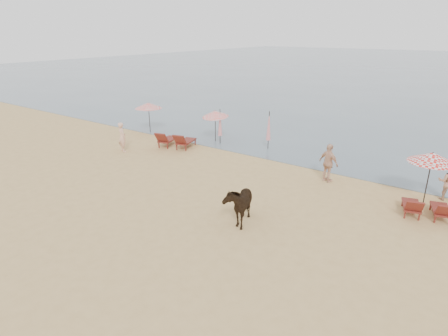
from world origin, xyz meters
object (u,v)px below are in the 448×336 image
Objects in this scene: umbrella_open_left_b at (215,114)px; umbrella_closed_left at (220,123)px; beachgoer_right_a at (448,182)px; umbrella_closed_right at (269,126)px; cow at (239,203)px; lounger_cluster_right at (427,208)px; umbrella_open_right at (432,158)px; beachgoer_right_b at (329,163)px; beachgoer_left at (122,137)px; lounger_cluster_left at (175,140)px; umbrella_open_left_a at (148,105)px.

umbrella_open_left_b is 0.75m from umbrella_closed_left.
umbrella_open_left_b is 1.31× the size of beachgoer_right_a.
umbrella_closed_right is 9.64m from cow.
umbrella_closed_right is (-9.51, 4.32, 1.04)m from lounger_cluster_right.
lounger_cluster_right is at bearing -81.38° from umbrella_open_right.
beachgoer_right_b reaches higher than beachgoer_right_a.
umbrella_closed_right reaches higher than umbrella_closed_left.
beachgoer_right_a reaches higher than lounger_cluster_right.
umbrella_closed_right is 8.91m from beachgoer_left.
lounger_cluster_right is 2.17m from umbrella_open_right.
lounger_cluster_left is 14.22m from umbrella_open_right.
umbrella_open_left_b is at bearing 14.61° from umbrella_open_left_a.
lounger_cluster_right is 0.86× the size of umbrella_closed_right.
lounger_cluster_right is at bearing -175.56° from beachgoer_right_b.
umbrella_closed_right is 5.79m from beachgoer_right_b.
umbrella_open_right is at bearing -6.23° from umbrella_open_left_b.
beachgoer_left is 12.19m from beachgoer_right_b.
beachgoer_right_b is at bearing -30.88° from umbrella_closed_right.
umbrella_closed_right is at bearing 140.18° from lounger_cluster_right.
cow is (6.79, -8.10, -0.60)m from umbrella_closed_left.
cow is at bearing -44.45° from umbrella_open_left_b.
beachgoer_right_a is (0.69, 0.95, -1.23)m from umbrella_open_right.
umbrella_open_left_a is 14.80m from cow.
umbrella_open_left_a is 18.95m from beachgoer_right_a.
umbrella_open_right is 4.42m from beachgoer_right_b.
umbrella_open_left_a is at bearing -174.68° from umbrella_closed_left.
umbrella_closed_left is at bearing -16.87° from umbrella_open_left_b.
beachgoer_left is at bearing -145.61° from lounger_cluster_left.
umbrella_open_right is (-0.29, 1.39, 1.64)m from lounger_cluster_right.
umbrella_open_left_a is at bearing 171.93° from umbrella_open_right.
lounger_cluster_right is 4.79m from beachgoer_right_b.
lounger_cluster_left is at bearing -147.74° from umbrella_closed_right.
lounger_cluster_left is 1.12× the size of umbrella_open_left_a.
umbrella_closed_left reaches higher than umbrella_open_left_a.
umbrella_closed_left is 13.08m from beachgoer_right_a.
umbrella_closed_right is (3.64, 0.58, -0.41)m from umbrella_open_left_b.
umbrella_closed_right is at bearing -122.72° from beachgoer_left.
beachgoer_left is at bearing -57.61° from umbrella_open_left_a.
lounger_cluster_left is at bearing -127.90° from umbrella_closed_left.
umbrella_open_left_b is 13.08m from umbrella_open_right.
umbrella_open_left_b is 6.04m from beachgoer_left.
lounger_cluster_right is 16.53m from beachgoer_left.
umbrella_closed_right is (4.91, 3.10, 0.97)m from lounger_cluster_left.
umbrella_open_left_a is 1.14× the size of beachgoer_right_b.
umbrella_open_left_b is (5.35, 0.75, -0.06)m from umbrella_open_left_a.
cow is 1.14× the size of beachgoer_right_a.
umbrella_open_left_b reaches higher than beachgoer_right_b.
umbrella_closed_right reaches higher than lounger_cluster_left.
lounger_cluster_right is at bearing 16.97° from cow.
umbrella_closed_left is at bearing 167.06° from umbrella_open_right.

